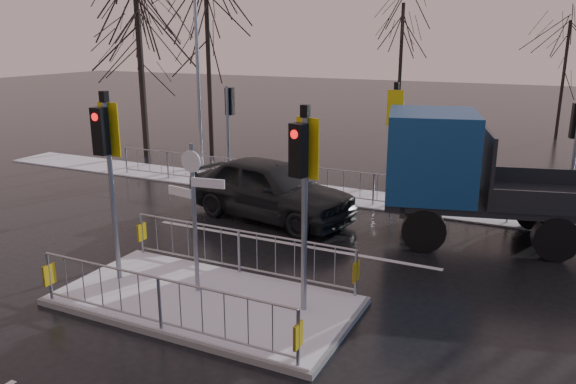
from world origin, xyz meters
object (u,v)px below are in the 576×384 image
at_px(traffic_island, 204,286).
at_px(car_far_lane, 270,189).
at_px(flatbed_truck, 471,173).
at_px(street_lamp_left, 199,56).

bearing_deg(traffic_island, car_far_lane, 103.89).
bearing_deg(car_far_lane, flatbed_truck, -71.66).
bearing_deg(car_far_lane, traffic_island, -154.86).
xyz_separation_m(traffic_island, flatbed_truck, (4.13, 6.18, 1.39)).
distance_m(traffic_island, flatbed_truck, 7.56).
relative_size(flatbed_truck, street_lamp_left, 0.93).
relative_size(traffic_island, car_far_lane, 1.14).
bearing_deg(flatbed_truck, car_far_lane, -172.91).
distance_m(traffic_island, car_far_lane, 5.69).
bearing_deg(flatbed_truck, street_lamp_left, 162.60).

